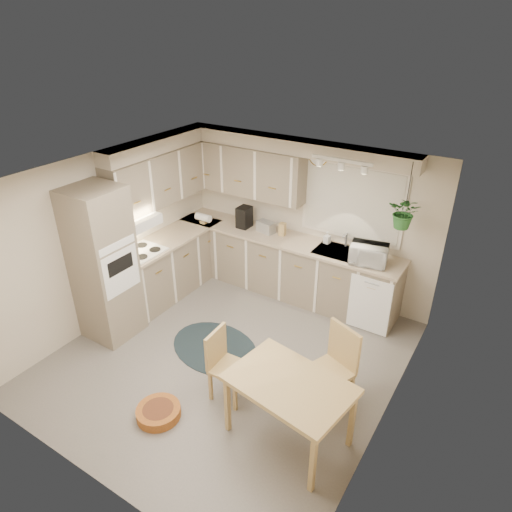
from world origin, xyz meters
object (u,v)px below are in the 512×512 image
Objects in this scene: dining_table at (289,410)px; chair_left at (230,367)px; chair_back at (329,370)px; microwave at (369,252)px; braided_rug at (215,347)px; pet_bed at (159,412)px.

chair_left is (-0.84, 0.17, 0.05)m from dining_table.
microwave is at bearing -60.01° from chair_back.
pet_bed is (0.18, -1.27, 0.05)m from braided_rug.
dining_table is at bearing -26.39° from braided_rug.
chair_back is at bearing -93.36° from microwave.
pet_bed reaches higher than braided_rug.
microwave is (0.74, 2.21, 0.68)m from chair_left.
braided_rug is at bearing -142.27° from microwave.
pet_bed is (-1.33, -0.52, -0.32)m from dining_table.
chair_left is at bearing 47.63° from chair_back.
chair_back is 0.77× the size of braided_rug.
dining_table is 2.49m from microwave.
braided_rug is (-0.67, 0.58, -0.42)m from chair_left.
braided_rug is (-1.66, 0.11, -0.48)m from chair_back.
microwave is at bearing 159.12° from chair_left.
dining_table is 1.22× the size of chair_back.
dining_table is 2.43× the size of microwave.
pet_bed is (-1.48, -1.16, -0.43)m from chair_back.
braided_rug is 1.28m from pet_bed.
chair_back is (0.99, 0.48, 0.06)m from chair_left.
microwave is (1.41, 1.63, 1.10)m from braided_rug.
chair_back is 1.93m from pet_bed.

